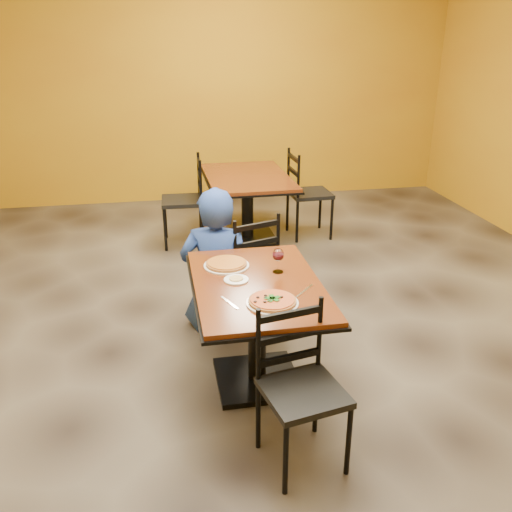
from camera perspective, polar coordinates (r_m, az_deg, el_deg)
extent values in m
cube|color=black|center=(4.28, -1.13, -9.06)|extent=(7.00, 8.00, 0.01)
cube|color=#B58814|center=(7.66, -6.39, 16.84)|extent=(7.00, 0.01, 3.00)
cube|color=#682B10|center=(3.50, 0.13, -3.01)|extent=(0.80, 1.20, 0.03)
cube|color=black|center=(3.51, 0.13, -3.38)|extent=(0.83, 1.23, 0.02)
cylinder|color=black|center=(3.67, 0.12, -8.16)|extent=(0.12, 0.12, 0.66)
cube|color=black|center=(3.86, 0.12, -12.63)|extent=(0.55, 0.55, 0.04)
cube|color=#682B10|center=(6.12, -0.92, 8.24)|extent=(0.91, 1.36, 0.03)
cube|color=black|center=(6.12, -0.92, 8.00)|extent=(0.94, 1.39, 0.02)
cylinder|color=black|center=(6.22, -0.90, 4.98)|extent=(0.13, 0.13, 0.66)
cube|color=black|center=(6.33, -0.88, 1.97)|extent=(0.62, 0.62, 0.04)
imported|color=navy|center=(4.28, -4.13, -0.37)|extent=(0.68, 0.55, 1.16)
cylinder|color=white|center=(3.23, 1.71, -4.90)|extent=(0.31, 0.31, 0.01)
cylinder|color=maroon|center=(3.22, 1.72, -4.65)|extent=(0.28, 0.28, 0.02)
cylinder|color=white|center=(3.73, -3.09, -0.99)|extent=(0.31, 0.31, 0.01)
cylinder|color=gold|center=(3.73, -3.10, -0.77)|extent=(0.28, 0.28, 0.02)
cylinder|color=white|center=(3.52, -2.08, -2.48)|extent=(0.16, 0.16, 0.01)
cylinder|color=tan|center=(3.52, -2.08, -2.35)|extent=(0.09, 0.09, 0.01)
cube|color=silver|center=(3.24, -2.78, -4.88)|extent=(0.09, 0.18, 0.00)
cube|color=silver|center=(3.39, 5.07, -3.63)|extent=(0.15, 0.16, 0.00)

